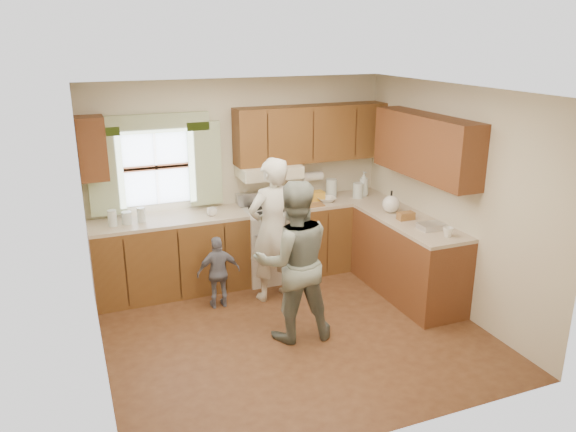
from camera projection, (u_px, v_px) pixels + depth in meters
name	position (u px, v px, depth m)	size (l,w,h in m)	color
room	(294.00, 219.00, 5.56)	(3.80, 3.80, 3.80)	#4B2917
kitchen_fixtures	(306.00, 220.00, 6.85)	(3.80, 2.25, 2.15)	#42230E
stove	(272.00, 242.00, 7.17)	(0.76, 0.67, 1.07)	silver
woman_left	(272.00, 230.00, 6.46)	(0.62, 0.41, 1.70)	beige
woman_right	(294.00, 261.00, 5.60)	(0.81, 0.63, 1.67)	#273D31
child	(219.00, 272.00, 6.36)	(0.50, 0.21, 0.85)	slate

